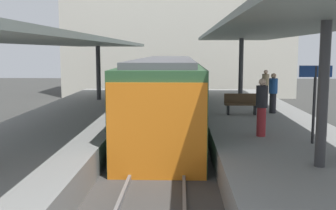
% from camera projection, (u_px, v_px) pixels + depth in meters
% --- Properties ---
extents(ground_plane, '(80.00, 80.00, 0.00)m').
position_uv_depth(ground_plane, '(163.00, 154.00, 14.39)').
color(ground_plane, '#383835').
extents(platform_left, '(4.40, 28.00, 1.00)m').
position_uv_depth(platform_left, '(56.00, 139.00, 14.45)').
color(platform_left, gray).
rests_on(platform_left, ground_plane).
extents(platform_right, '(4.40, 28.00, 1.00)m').
position_uv_depth(platform_right, '(271.00, 141.00, 14.21)').
color(platform_right, gray).
rests_on(platform_right, ground_plane).
extents(track_ballast, '(3.20, 28.00, 0.20)m').
position_uv_depth(track_ballast, '(163.00, 151.00, 14.38)').
color(track_ballast, '#423F3D').
rests_on(track_ballast, ground_plane).
extents(rail_near_side, '(0.08, 28.00, 0.14)m').
position_uv_depth(rail_near_side, '(142.00, 146.00, 14.38)').
color(rail_near_side, slate).
rests_on(rail_near_side, track_ballast).
extents(rail_far_side, '(0.08, 28.00, 0.14)m').
position_uv_depth(rail_far_side, '(183.00, 147.00, 14.33)').
color(rail_far_side, slate).
rests_on(rail_far_side, track_ballast).
extents(commuter_train, '(2.78, 14.84, 3.10)m').
position_uv_depth(commuter_train, '(167.00, 94.00, 17.98)').
color(commuter_train, '#2D5633').
rests_on(commuter_train, track_ballast).
extents(canopy_left, '(4.18, 21.00, 3.04)m').
position_uv_depth(canopy_left, '(64.00, 43.00, 15.38)').
color(canopy_left, '#333335').
rests_on(canopy_left, platform_left).
extents(canopy_right, '(4.18, 21.00, 3.44)m').
position_uv_depth(canopy_right, '(267.00, 32.00, 15.09)').
color(canopy_right, '#333335').
rests_on(canopy_right, platform_right).
extents(platform_bench, '(1.40, 0.41, 0.86)m').
position_uv_depth(platform_bench, '(241.00, 103.00, 16.83)').
color(platform_bench, black).
rests_on(platform_bench, platform_right).
extents(platform_sign, '(0.90, 0.08, 2.21)m').
position_uv_depth(platform_sign, '(315.00, 87.00, 11.38)').
color(platform_sign, '#262628').
rests_on(platform_sign, platform_right).
extents(passenger_near_bench, '(0.36, 0.36, 1.66)m').
position_uv_depth(passenger_near_bench, '(265.00, 85.00, 20.92)').
color(passenger_near_bench, navy).
rests_on(passenger_near_bench, platform_right).
extents(passenger_mid_platform, '(0.36, 0.36, 1.78)m').
position_uv_depth(passenger_mid_platform, '(262.00, 106.00, 12.47)').
color(passenger_mid_platform, maroon).
rests_on(passenger_mid_platform, platform_right).
extents(passenger_far_end, '(0.36, 0.36, 1.69)m').
position_uv_depth(passenger_far_end, '(273.00, 92.00, 17.16)').
color(passenger_far_end, '#232328').
rests_on(passenger_far_end, platform_right).
extents(station_building_backdrop, '(18.00, 6.00, 11.00)m').
position_uv_depth(station_building_backdrop, '(178.00, 28.00, 33.47)').
color(station_building_backdrop, beige).
rests_on(station_building_backdrop, ground_plane).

